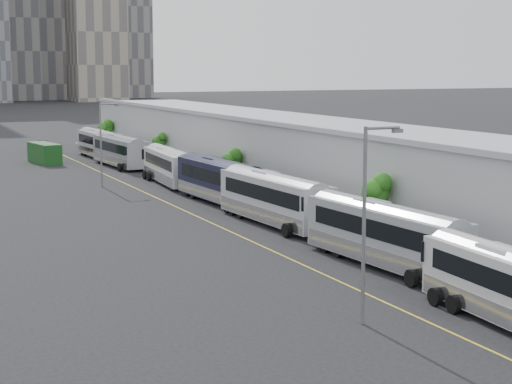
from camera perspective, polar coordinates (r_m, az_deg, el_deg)
sidewalk at (r=60.82m, az=10.20°, el=-3.02°), size 10.00×170.00×0.12m
lane_line at (r=55.69m, az=1.20°, el=-3.99°), size 0.12×160.00×0.02m
depot at (r=62.57m, az=13.30°, el=0.41°), size 12.45×160.40×7.20m
bus_3 at (r=51.74m, az=8.59°, el=-3.21°), size 3.63×13.31×3.84m
bus_4 at (r=64.80m, az=1.23°, el=-0.75°), size 3.44×13.57×3.93m
bus_5 at (r=75.11m, az=-2.39°, el=0.48°), size 3.35×13.44×3.90m
bus_6 at (r=87.91m, az=-5.78°, el=1.53°), size 3.36×12.64×3.65m
bus_7 at (r=103.90m, az=-9.07°, el=2.54°), size 3.42×13.04×3.77m
bus_8 at (r=114.28m, az=-10.37°, el=3.01°), size 3.20×12.75×3.69m
tree_2 at (r=58.20m, az=7.95°, el=0.07°), size 1.88×1.88×4.58m
tree_3 at (r=80.97m, az=-1.68°, el=2.09°), size 1.78×1.78×4.01m
tree_4 at (r=102.42m, az=-6.46°, el=3.32°), size 1.37×1.37×3.78m
tree_5 at (r=125.80m, az=-10.00°, el=4.23°), size 2.00×2.00×4.19m
street_lamp_near at (r=39.59m, az=7.45°, el=-1.31°), size 2.04×0.22×9.23m
street_lamp_far at (r=86.57m, az=-10.18°, el=3.54°), size 2.04×0.22×8.35m
shipping_container at (r=109.71m, az=-13.92°, el=2.53°), size 3.17×7.10×2.52m
suv at (r=123.79m, az=-13.99°, el=2.96°), size 3.66×6.34×1.66m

